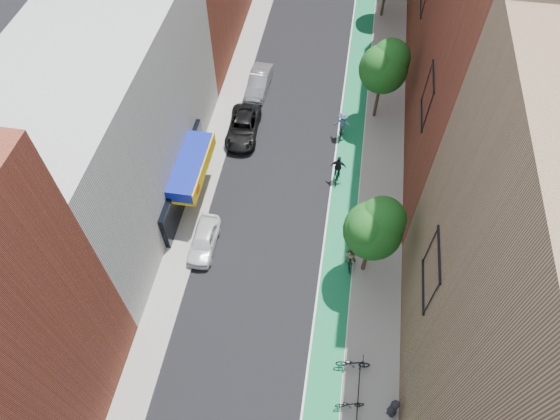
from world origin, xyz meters
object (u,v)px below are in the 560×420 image
at_px(cyclist_lane_mid, 338,171).
at_px(pedestrian, 394,408).
at_px(parked_car_white, 204,240).
at_px(cyclist_lane_far, 342,125).
at_px(parked_car_silver, 259,82).
at_px(parked_car_black, 243,128).
at_px(cyclist_lane_near, 350,256).

height_order(cyclist_lane_mid, pedestrian, cyclist_lane_mid).
xyz_separation_m(parked_car_white, cyclist_lane_mid, (7.91, 7.01, 0.22)).
relative_size(cyclist_lane_mid, pedestrian, 1.35).
xyz_separation_m(parked_car_white, cyclist_lane_far, (7.80, 11.38, 0.40)).
height_order(parked_car_white, parked_car_silver, parked_car_silver).
bearing_deg(parked_car_black, pedestrian, -60.58).
height_order(parked_car_silver, cyclist_lane_near, cyclist_lane_near).
height_order(cyclist_lane_near, cyclist_lane_mid, cyclist_lane_mid).
bearing_deg(pedestrian, cyclist_lane_near, -139.67).
bearing_deg(parked_car_white, cyclist_lane_mid, 41.46).
xyz_separation_m(parked_car_black, cyclist_lane_near, (8.88, -10.19, 0.21)).
height_order(parked_car_black, cyclist_lane_far, cyclist_lane_far).
bearing_deg(cyclist_lane_mid, cyclist_lane_near, 104.48).
bearing_deg(pedestrian, parked_car_white, -103.07).
bearing_deg(parked_car_black, parked_car_white, -94.89).
bearing_deg(cyclist_lane_far, parked_car_black, 8.93).
bearing_deg(parked_car_white, parked_car_black, 87.61).
relative_size(parked_car_white, cyclist_lane_mid, 1.77).
bearing_deg(cyclist_lane_far, parked_car_white, 56.55).
bearing_deg(parked_car_silver, pedestrian, -62.42).
xyz_separation_m(parked_car_black, pedestrian, (11.78, -18.86, 0.28)).
distance_m(parked_car_black, pedestrian, 22.24).
relative_size(parked_car_black, parked_car_silver, 1.11).
bearing_deg(pedestrian, parked_car_black, -126.17).
distance_m(cyclist_lane_near, pedestrian, 9.14).
height_order(parked_car_black, cyclist_lane_mid, cyclist_lane_mid).
height_order(parked_car_silver, cyclist_lane_mid, cyclist_lane_mid).
bearing_deg(cyclist_lane_near, pedestrian, 101.28).
distance_m(cyclist_lane_near, cyclist_lane_far, 11.32).
relative_size(parked_car_white, pedestrian, 2.39).
bearing_deg(parked_car_silver, cyclist_lane_mid, -48.02).
relative_size(parked_car_white, parked_car_silver, 0.89).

